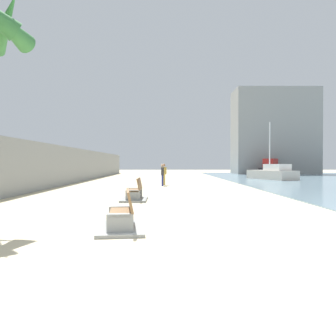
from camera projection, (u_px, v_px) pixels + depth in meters
ground_plane at (162, 186)px, 25.05m from camera, size 120.00×120.00×0.00m
seawall at (55, 166)px, 24.97m from camera, size 0.80×64.00×2.87m
bench_near at (121, 220)px, 8.70m from camera, size 1.34×2.21×0.98m
bench_far at (135, 195)px, 15.61m from camera, size 1.11×2.10×0.98m
person_walking at (164, 173)px, 26.33m from camera, size 0.40×0.41×1.59m
person_standing at (162, 173)px, 25.27m from camera, size 0.21×0.53×1.57m
boat_far_right at (272, 173)px, 34.69m from camera, size 3.72×6.26×5.65m
boat_mid_bay at (272, 169)px, 48.42m from camera, size 4.96×6.48×2.18m
harbor_building at (274, 132)px, 53.09m from camera, size 12.00×6.00×12.51m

